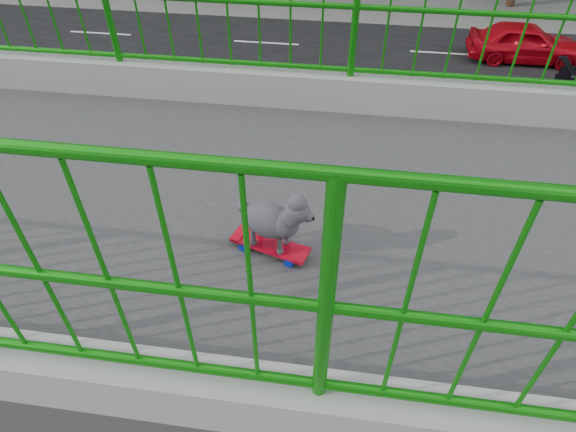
# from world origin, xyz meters

# --- Properties ---
(road) EXTENTS (18.00, 90.00, 0.02)m
(road) POSITION_xyz_m (-13.00, 0.00, 0.01)
(road) COLOR black
(road) RESTS_ON ground
(skateboard) EXTENTS (0.27, 0.50, 0.06)m
(skateboard) POSITION_xyz_m (0.39, 3.62, 7.05)
(skateboard) COLOR red
(skateboard) RESTS_ON footbridge
(poodle) EXTENTS (0.28, 0.46, 0.40)m
(poodle) POSITION_xyz_m (0.40, 3.65, 7.28)
(poodle) COLOR #2C292E
(poodle) RESTS_ON skateboard
(car_1) EXTENTS (1.42, 4.08, 1.34)m
(car_1) POSITION_xyz_m (-9.20, -3.84, 0.67)
(car_1) COLOR black
(car_1) RESTS_ON ground
(car_2) EXTENTS (2.64, 5.73, 1.59)m
(car_2) POSITION_xyz_m (-12.40, 3.29, 0.80)
(car_2) COLOR #BD0714
(car_2) RESTS_ON ground
(car_4) EXTENTS (1.85, 4.61, 1.57)m
(car_4) POSITION_xyz_m (-18.80, 11.12, 0.79)
(car_4) COLOR #BD0714
(car_4) RESTS_ON ground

